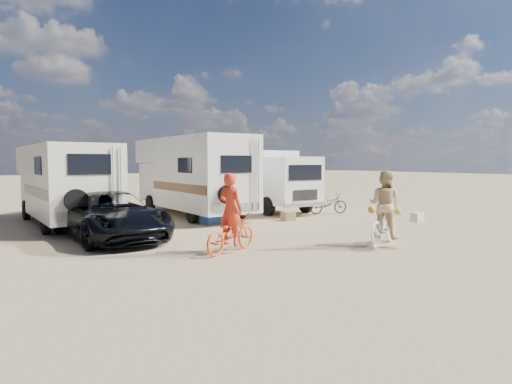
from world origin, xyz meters
TOP-DOWN VIEW (x-y plane):
  - ground at (0.00, 0.00)m, footprint 140.00×140.00m
  - rv_main at (0.11, 7.22)m, footprint 2.27×7.22m
  - rv_left at (-4.71, 7.40)m, footprint 2.34×6.81m
  - box_truck at (3.59, 7.04)m, footprint 2.29×5.94m
  - dark_suv at (-4.23, 3.46)m, footprint 2.49×4.96m
  - bike_man at (-2.33, -0.06)m, footprint 1.89×1.24m
  - bike_woman at (1.54, -1.50)m, footprint 1.88×1.12m
  - rider_man at (-2.33, -0.06)m, footprint 0.63×0.75m
  - rider_woman at (1.54, -1.50)m, footprint 0.95×1.06m
  - bike_parked at (5.08, 4.43)m, footprint 1.77×1.08m
  - cooler at (-0.47, 4.51)m, footprint 0.72×0.61m
  - crate at (2.41, 3.73)m, footprint 0.50×0.50m

SIDE VIEW (x-z plane):
  - ground at x=0.00m, z-range 0.00..0.00m
  - crate at x=2.41m, z-range 0.00..0.34m
  - cooler at x=-0.47m, z-range 0.00..0.49m
  - bike_parked at x=5.08m, z-range 0.00..0.88m
  - bike_man at x=-2.33m, z-range 0.00..0.94m
  - bike_woman at x=1.54m, z-range 0.00..1.09m
  - dark_suv at x=-4.23m, z-range 0.00..1.35m
  - rider_man at x=-2.33m, z-range 0.00..1.76m
  - rider_woman at x=1.54m, z-range 0.00..1.80m
  - box_truck at x=3.59m, z-range 0.00..2.68m
  - rv_left at x=-4.71m, z-range 0.00..2.76m
  - rv_main at x=0.11m, z-range 0.00..3.17m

